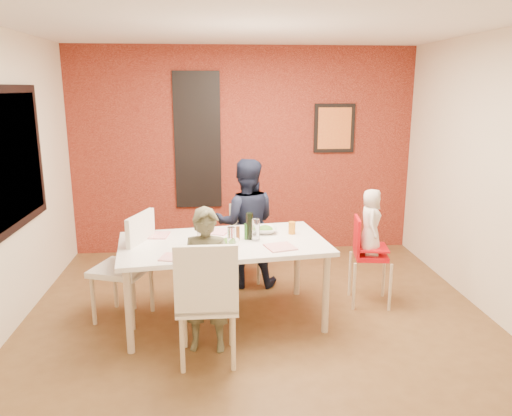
{
  "coord_description": "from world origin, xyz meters",
  "views": [
    {
      "loc": [
        -0.39,
        -4.32,
        2.17
      ],
      "look_at": [
        0.0,
        0.3,
        1.05
      ],
      "focal_mm": 35.0,
      "sensor_mm": 36.0,
      "label": 1
    }
  ],
  "objects": [
    {
      "name": "ground",
      "position": [
        0.0,
        0.0,
        0.0
      ],
      "size": [
        4.5,
        4.5,
        0.0
      ],
      "primitive_type": "plane",
      "color": "brown",
      "rests_on": "ground"
    },
    {
      "name": "ceiling",
      "position": [
        0.0,
        0.0,
        2.7
      ],
      "size": [
        4.5,
        4.5,
        0.02
      ],
      "primitive_type": "cube",
      "color": "white",
      "rests_on": "wall_back"
    },
    {
      "name": "wall_back",
      "position": [
        0.0,
        2.25,
        1.35
      ],
      "size": [
        4.5,
        0.02,
        2.7
      ],
      "primitive_type": "cube",
      "color": "#F1E5C7",
      "rests_on": "ground"
    },
    {
      "name": "wall_front",
      "position": [
        0.0,
        -2.25,
        1.35
      ],
      "size": [
        4.5,
        0.02,
        2.7
      ],
      "primitive_type": "cube",
      "color": "#F1E5C7",
      "rests_on": "ground"
    },
    {
      "name": "wall_right",
      "position": [
        2.25,
        0.0,
        1.35
      ],
      "size": [
        0.02,
        4.5,
        2.7
      ],
      "primitive_type": "cube",
      "color": "#F1E5C7",
      "rests_on": "ground"
    },
    {
      "name": "brick_accent_wall",
      "position": [
        0.0,
        2.23,
        1.35
      ],
      "size": [
        4.5,
        0.02,
        2.7
      ],
      "primitive_type": "cube",
      "color": "maroon",
      "rests_on": "ground"
    },
    {
      "name": "picture_window_frame",
      "position": [
        -2.22,
        0.2,
        1.55
      ],
      "size": [
        0.05,
        1.7,
        1.3
      ],
      "primitive_type": "cube",
      "color": "black",
      "rests_on": "wall_left"
    },
    {
      "name": "picture_window_pane",
      "position": [
        -2.21,
        0.2,
        1.55
      ],
      "size": [
        0.02,
        1.55,
        1.15
      ],
      "primitive_type": "cube",
      "color": "black",
      "rests_on": "wall_left"
    },
    {
      "name": "glassblock_strip",
      "position": [
        -0.6,
        2.21,
        1.5
      ],
      "size": [
        0.55,
        0.03,
        1.7
      ],
      "primitive_type": "cube",
      "color": "silver",
      "rests_on": "wall_back"
    },
    {
      "name": "glassblock_surround",
      "position": [
        -0.6,
        2.21,
        1.5
      ],
      "size": [
        0.6,
        0.03,
        1.76
      ],
      "primitive_type": "cube",
      "color": "black",
      "rests_on": "wall_back"
    },
    {
      "name": "art_print_frame",
      "position": [
        1.2,
        2.21,
        1.65
      ],
      "size": [
        0.54,
        0.03,
        0.64
      ],
      "primitive_type": "cube",
      "color": "black",
      "rests_on": "wall_back"
    },
    {
      "name": "art_print_canvas",
      "position": [
        1.2,
        2.19,
        1.65
      ],
      "size": [
        0.44,
        0.01,
        0.54
      ],
      "primitive_type": "cube",
      "color": "orange",
      "rests_on": "wall_back"
    },
    {
      "name": "dining_table",
      "position": [
        -0.32,
        0.1,
        0.72
      ],
      "size": [
        2.01,
        1.29,
        0.79
      ],
      "rotation": [
        0.0,
        0.0,
        0.13
      ],
      "color": "white",
      "rests_on": "ground"
    },
    {
      "name": "chair_near",
      "position": [
        -0.47,
        -0.69,
        0.58
      ],
      "size": [
        0.48,
        0.48,
        1.04
      ],
      "rotation": [
        0.0,
        0.0,
        3.14
      ],
      "color": "white",
      "rests_on": "ground"
    },
    {
      "name": "chair_far",
      "position": [
        -0.04,
        1.21,
        0.48
      ],
      "size": [
        0.45,
        0.45,
        0.85
      ],
      "rotation": [
        0.0,
        0.0,
        -0.14
      ],
      "color": "silver",
      "rests_on": "ground"
    },
    {
      "name": "chair_left",
      "position": [
        -1.2,
        0.19,
        0.59
      ],
      "size": [
        0.62,
        0.62,
        1.05
      ],
      "rotation": [
        0.0,
        0.0,
        4.38
      ],
      "color": "white",
      "rests_on": "ground"
    },
    {
      "name": "high_chair",
      "position": [
        1.13,
        0.37,
        0.55
      ],
      "size": [
        0.43,
        0.43,
        0.91
      ],
      "rotation": [
        0.0,
        0.0,
        1.42
      ],
      "color": "red",
      "rests_on": "ground"
    },
    {
      "name": "child_near",
      "position": [
        -0.47,
        -0.43,
        0.62
      ],
      "size": [
        0.48,
        0.35,
        1.23
      ],
      "primitive_type": "imported",
      "rotation": [
        0.0,
        0.0,
        -0.13
      ],
      "color": "brown",
      "rests_on": "ground"
    },
    {
      "name": "child_far",
      "position": [
        -0.06,
        0.98,
        0.72
      ],
      "size": [
        0.73,
        0.59,
        1.43
      ],
      "primitive_type": "imported",
      "rotation": [
        0.0,
        0.0,
        3.07
      ],
      "color": "black",
      "rests_on": "ground"
    },
    {
      "name": "toddler",
      "position": [
        1.16,
        0.36,
        0.87
      ],
      "size": [
        0.28,
        0.36,
        0.67
      ],
      "primitive_type": "imported",
      "rotation": [
        0.0,
        0.0,
        1.35
      ],
      "color": "silver",
      "rests_on": "high_chair"
    },
    {
      "name": "plate_near_left",
      "position": [
        -0.75,
        -0.32,
        0.79
      ],
      "size": [
        0.25,
        0.25,
        0.01
      ],
      "primitive_type": "cube",
      "rotation": [
        0.0,
        0.0,
        -0.24
      ],
      "color": "white",
      "rests_on": "dining_table"
    },
    {
      "name": "plate_far_mid",
      "position": [
        -0.38,
        0.41,
        0.79
      ],
      "size": [
        0.29,
        0.29,
        0.01
      ],
      "primitive_type": "cube",
      "rotation": [
        0.0,
        0.0,
        -0.38
      ],
      "color": "white",
      "rests_on": "dining_table"
    },
    {
      "name": "plate_near_right",
      "position": [
        0.18,
        -0.13,
        0.79
      ],
      "size": [
        0.3,
        0.3,
        0.01
      ],
      "primitive_type": "cube",
      "rotation": [
        0.0,
        0.0,
        0.28
      ],
      "color": "white",
      "rests_on": "dining_table"
    },
    {
      "name": "plate_far_left",
      "position": [
        -0.96,
        0.33,
        0.79
      ],
      "size": [
        0.26,
        0.26,
        0.01
      ],
      "primitive_type": "cube",
      "rotation": [
        0.0,
        0.0,
        -0.12
      ],
      "color": "white",
      "rests_on": "dining_table"
    },
    {
      "name": "salad_bowl_a",
      "position": [
        -0.28,
        -0.04,
        0.81
      ],
      "size": [
        0.23,
        0.23,
        0.05
      ],
      "primitive_type": "imported",
      "rotation": [
        0.0,
        0.0,
        -0.1
      ],
      "color": "white",
      "rests_on": "dining_table"
    },
    {
      "name": "salad_bowl_b",
      "position": [
        0.09,
        0.35,
        0.81
      ],
      "size": [
        0.24,
        0.24,
        0.06
      ],
      "primitive_type": "imported",
      "rotation": [
        0.0,
        0.0,
        0.03
      ],
      "color": "silver",
      "rests_on": "dining_table"
    },
    {
      "name": "wine_bottle",
      "position": [
        -0.07,
        0.15,
        0.91
      ],
      "size": [
        0.07,
        0.07,
        0.25
      ],
      "primitive_type": "cylinder",
      "color": "black",
      "rests_on": "dining_table"
    },
    {
      "name": "wine_glass_a",
      "position": [
        -0.25,
        -0.16,
        0.89
      ],
      "size": [
        0.07,
        0.07,
        0.21
      ],
      "primitive_type": "cylinder",
      "color": "silver",
      "rests_on": "dining_table"
    },
    {
      "name": "wine_glass_b",
      "position": [
        -0.02,
        0.11,
        0.89
      ],
      "size": [
        0.07,
        0.07,
        0.21
      ],
      "primitive_type": "cylinder",
      "color": "silver",
      "rests_on": "dining_table"
    },
    {
      "name": "paper_towel_roll",
      "position": [
        -0.51,
        0.04,
        0.91
      ],
      "size": [
        0.11,
        0.11,
        0.25
      ],
      "primitive_type": "cylinder",
      "color": "white",
      "rests_on": "dining_table"
    },
    {
      "name": "condiment_red",
      "position": [
        -0.26,
        0.07,
        0.86
      ],
      "size": [
        0.04,
        0.04,
        0.14
      ],
      "primitive_type": "cylinder",
      "color": "red",
      "rests_on": "dining_table"
    },
    {
      "name": "condiment_green",
      "position": [
        -0.1,
        0.15,
        0.86
      ],
      "size": [
        0.04,
        0.04,
        0.15
      ],
      "primitive_type": "cylinder",
      "color": "#286722",
      "rests_on": "dining_table"
    },
    {
      "name": "condiment_brown",
      "position": [
        -0.18,
        0.11,
        0.85
      ],
      "size": [
        0.04,
        0.04,
        0.14
      ],
      "primitive_type": "cylinder",
      "color": "brown",
      "rests_on": "dining_table"
    },
    {
      "name": "sippy_cup",
      "position": [
        0.35,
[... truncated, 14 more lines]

